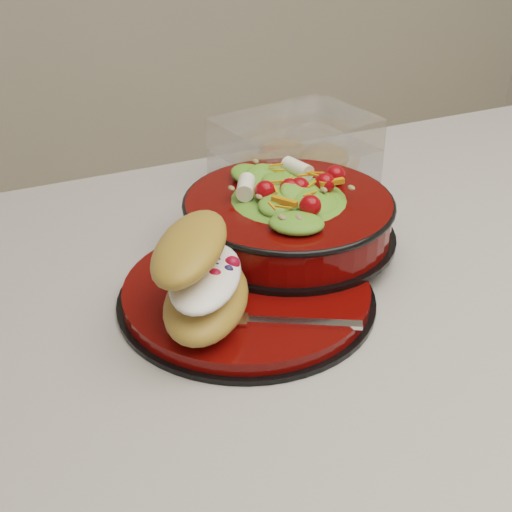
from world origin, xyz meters
name	(u,v)px	position (x,y,z in m)	size (l,w,h in m)	color
island_counter	(400,501)	(0.00, 0.00, 0.45)	(1.24, 0.74, 0.90)	beige
dinner_plate	(248,293)	(-0.25, -0.01, 0.91)	(0.27, 0.27, 0.02)	black
salad_bowl	(288,209)	(-0.17, 0.06, 0.96)	(0.25, 0.25, 0.10)	black
croissant	(203,276)	(-0.31, -0.04, 0.96)	(0.14, 0.18, 0.09)	#BA8538
fork	(281,321)	(-0.25, -0.09, 0.92)	(0.13, 0.08, 0.00)	silver
pastry_box	(295,154)	(-0.07, 0.23, 0.94)	(0.22, 0.18, 0.09)	white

